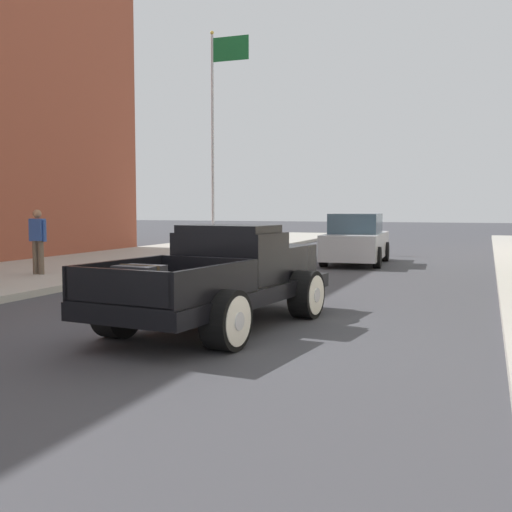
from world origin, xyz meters
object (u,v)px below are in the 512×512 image
Objects in this scene: hotrod_truck_black at (227,277)px; flagpole at (217,115)px; pedestrian_sidewalk_left at (38,238)px; car_background_silver at (356,241)px.

flagpole reaches higher than hotrod_truck_black.
pedestrian_sidewalk_left reaches higher than hotrod_truck_black.
hotrod_truck_black is 0.55× the size of flagpole.
hotrod_truck_black is at bearing -29.59° from pedestrian_sidewalk_left.
car_background_silver is 2.66× the size of pedestrian_sidewalk_left.
pedestrian_sidewalk_left reaches higher than car_background_silver.
pedestrian_sidewalk_left is 12.72m from flagpole.
hotrod_truck_black is 17.96m from flagpole.
flagpole reaches higher than pedestrian_sidewalk_left.
flagpole is at bearing 147.07° from car_background_silver.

